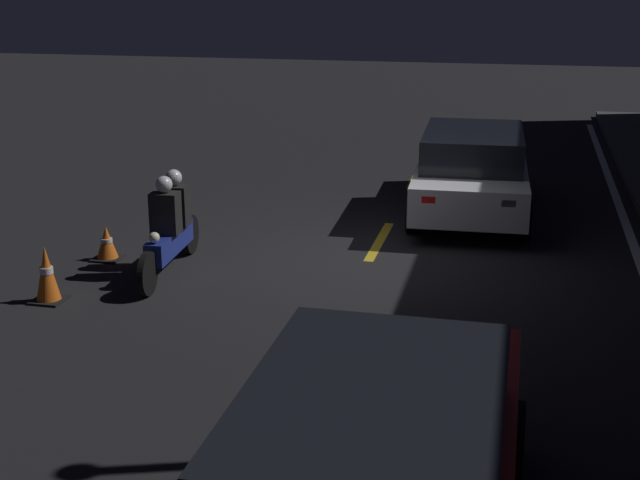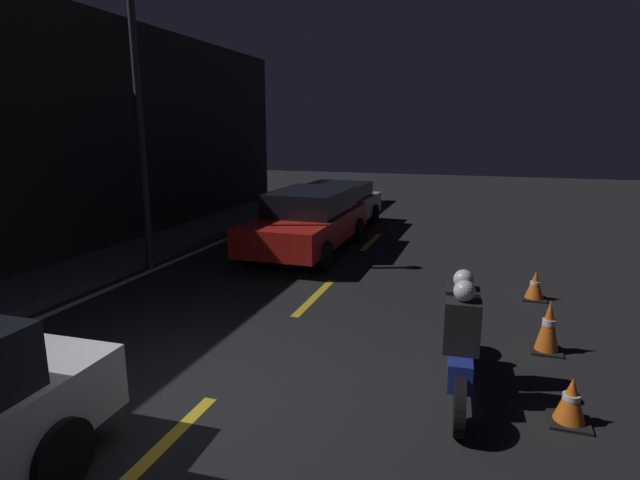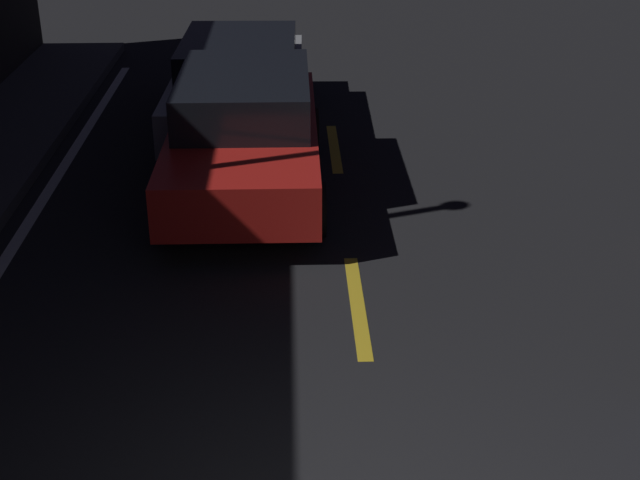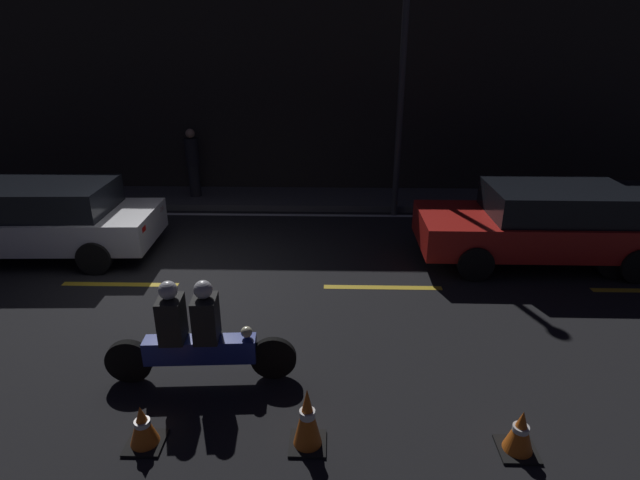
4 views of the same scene
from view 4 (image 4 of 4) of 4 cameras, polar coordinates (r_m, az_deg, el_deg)
The scene contains 14 objects.
ground_plane at distance 8.91m, azimuth -15.92°, elevation -4.98°, with size 56.00×56.00×0.00m, color black.
raised_curb at distance 13.16m, azimuth -10.16°, elevation 4.71°, with size 28.00×1.61×0.16m.
building_front at distance 13.58m, azimuth -10.12°, elevation 16.51°, with size 28.00×0.30×5.38m.
lane_dash_c at distance 9.25m, azimuth -21.86°, elevation -4.72°, with size 2.00×0.14×0.01m.
lane_dash_d at distance 8.56m, azimuth 7.18°, elevation -5.40°, with size 2.00×0.14×0.01m.
lane_solid_kerb at distance 12.20m, azimuth -11.07°, elevation 2.89°, with size 25.20×0.14×0.01m.
sedan_white at distance 10.86m, azimuth -29.45°, elevation 2.15°, with size 4.52×2.00×1.42m.
taxi_red at distance 10.10m, azimuth 24.35°, elevation 1.80°, with size 4.48×1.92×1.44m.
motorcycle at distance 6.25m, azimuth -14.19°, elevation -10.54°, with size 2.31×0.40×1.35m.
traffic_cone_near at distance 5.75m, azimuth -19.60°, elevation -19.41°, with size 0.39×0.39×0.48m.
traffic_cone_mid at distance 5.37m, azimuth -1.45°, elevation -19.70°, with size 0.38×0.38×0.71m.
traffic_cone_far at distance 5.74m, azimuth 21.91°, elevation -19.70°, with size 0.39×0.39×0.50m.
pedestrian at distance 13.08m, azimuth -14.32°, elevation 8.59°, with size 0.34×0.34×1.71m.
street_lamp at distance 11.47m, azimuth 9.38°, elevation 18.35°, with size 0.28×0.28×5.76m.
Camera 4 is at (2.63, -7.56, 3.92)m, focal length 28.00 mm.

